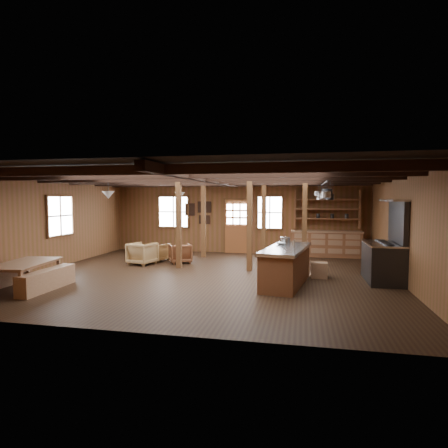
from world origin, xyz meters
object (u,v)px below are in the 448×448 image
at_px(dining_table, 26,276).
at_px(armchair_a, 180,253).
at_px(kitchen_island, 286,266).
at_px(commercial_range, 385,256).
at_px(armchair_b, 158,252).
at_px(armchair_c, 142,254).

bearing_deg(dining_table, armchair_a, -38.67).
distance_m(kitchen_island, armchair_a, 4.34).
height_order(kitchen_island, commercial_range, commercial_range).
distance_m(kitchen_island, dining_table, 6.28).
bearing_deg(armchair_b, dining_table, 89.27).
xyz_separation_m(kitchen_island, commercial_range, (2.50, 0.87, 0.20)).
height_order(commercial_range, armchair_b, commercial_range).
distance_m(dining_table, armchair_c, 3.87).
bearing_deg(commercial_range, kitchen_island, -160.83).
height_order(dining_table, armchair_c, armchair_c).
bearing_deg(commercial_range, dining_table, -163.24).
relative_size(kitchen_island, armchair_a, 3.70).
distance_m(kitchen_island, armchair_b, 5.19).
height_order(kitchen_island, armchair_c, kitchen_island).
relative_size(commercial_range, dining_table, 1.18).
xyz_separation_m(dining_table, armchair_a, (2.46, 4.15, 0.00)).
bearing_deg(armchair_a, armchair_c, -4.64).
relative_size(armchair_b, armchair_c, 0.87).
height_order(commercial_range, armchair_c, commercial_range).
bearing_deg(dining_table, armchair_c, -28.43).
distance_m(commercial_range, armchair_b, 7.19).
xyz_separation_m(kitchen_island, dining_table, (-6.05, -1.70, -0.16)).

